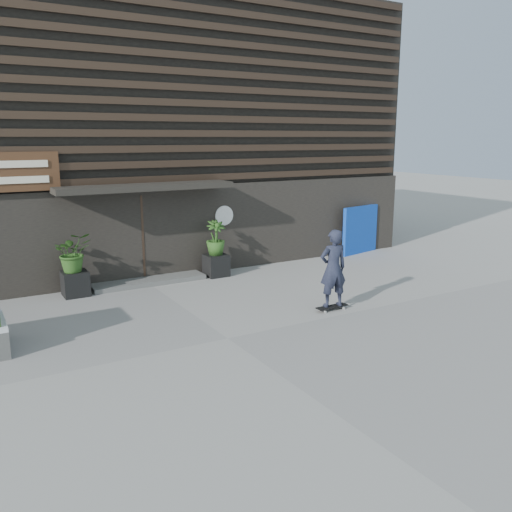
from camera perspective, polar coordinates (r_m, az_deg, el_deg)
ground at (r=10.36m, az=-3.06°, el=-8.80°), size 80.00×80.00×0.00m
entrance_step at (r=14.39m, az=-11.45°, el=-2.63°), size 3.00×0.80×0.12m
planter_pot_left at (r=13.68m, az=-18.77°, el=-2.81°), size 0.60×0.60×0.60m
bamboo_left at (r=13.50m, az=-19.00°, el=0.38°), size 0.86×0.75×0.96m
planter_pot_right at (r=14.84m, az=-4.29°, el=-0.99°), size 0.60×0.60×0.60m
bamboo_right at (r=14.68m, az=-4.34°, el=1.97°), size 0.54×0.54×0.96m
blue_tarp at (r=17.97m, az=11.08°, el=2.77°), size 1.66×0.47×1.57m
building at (r=19.07m, az=-17.33°, el=12.67°), size 18.00×11.00×8.00m
skateboarder at (r=11.81m, az=8.26°, el=-1.34°), size 0.78×0.52×1.83m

